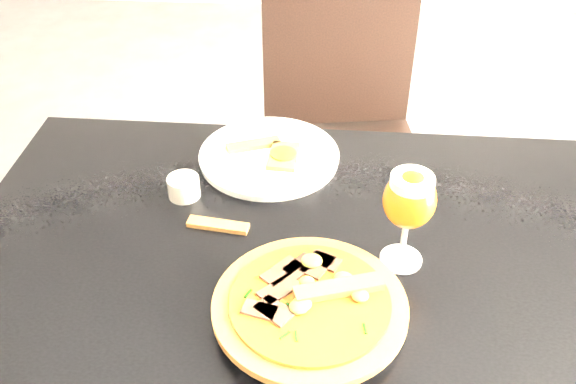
# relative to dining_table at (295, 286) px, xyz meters

# --- Properties ---
(dining_table) EXTENTS (1.21, 0.82, 0.75)m
(dining_table) POSITION_rel_dining_table_xyz_m (0.00, 0.00, 0.00)
(dining_table) COLOR black
(dining_table) RESTS_ON ground
(chair_far) EXTENTS (0.50, 0.50, 0.96)m
(chair_far) POSITION_rel_dining_table_xyz_m (0.09, 0.70, -0.13)
(chair_far) COLOR black
(chair_far) RESTS_ON ground
(plate_main) EXTENTS (0.36, 0.36, 0.01)m
(plate_main) POSITION_rel_dining_table_xyz_m (0.04, -0.14, 0.10)
(plate_main) COLOR white
(plate_main) RESTS_ON dining_table
(pizza) EXTENTS (0.30, 0.30, 0.03)m
(pizza) POSITION_rel_dining_table_xyz_m (0.03, -0.15, 0.12)
(pizza) COLOR #A15527
(pizza) RESTS_ON plate_main
(plate_second) EXTENTS (0.37, 0.37, 0.02)m
(plate_second) POSITION_rel_dining_table_xyz_m (-0.07, 0.27, 0.10)
(plate_second) COLOR white
(plate_second) RESTS_ON dining_table
(crust_scraps) EXTENTS (0.16, 0.12, 0.01)m
(crust_scraps) POSITION_rel_dining_table_xyz_m (-0.06, 0.27, 0.11)
(crust_scraps) COLOR #A15527
(crust_scraps) RESTS_ON plate_second
(loose_crust) EXTENTS (0.12, 0.04, 0.01)m
(loose_crust) POSITION_rel_dining_table_xyz_m (-0.14, 0.05, 0.09)
(loose_crust) COLOR #A15527
(loose_crust) RESTS_ON dining_table
(sauce_cup) EXTENTS (0.06, 0.06, 0.04)m
(sauce_cup) POSITION_rel_dining_table_xyz_m (-0.22, 0.14, 0.11)
(sauce_cup) COLOR silver
(sauce_cup) RESTS_ON dining_table
(beer_glass) EXTENTS (0.09, 0.09, 0.18)m
(beer_glass) POSITION_rel_dining_table_xyz_m (0.18, -0.01, 0.22)
(beer_glass) COLOR silver
(beer_glass) RESTS_ON dining_table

